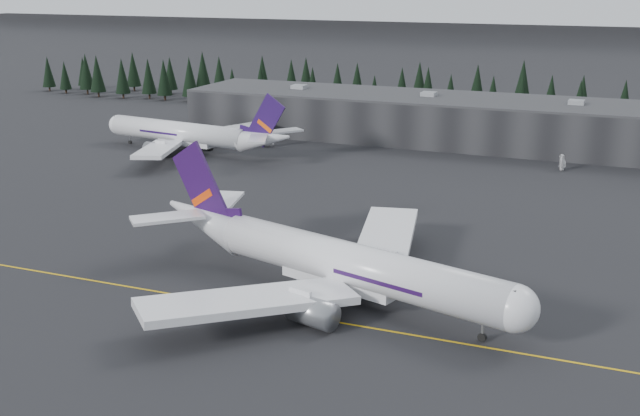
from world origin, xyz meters
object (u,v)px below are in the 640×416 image
at_px(jet_main, 326,258).
at_px(gse_vehicle_b, 562,168).
at_px(gse_vehicle_a, 269,144).
at_px(terminal, 463,120).
at_px(jet_parked, 194,134).

relative_size(jet_main, gse_vehicle_b, 16.23).
xyz_separation_m(gse_vehicle_a, gse_vehicle_b, (77.67, 1.87, -0.06)).
xyz_separation_m(terminal, jet_parked, (-62.76, -40.40, -1.36)).
distance_m(gse_vehicle_a, gse_vehicle_b, 77.69).
distance_m(terminal, jet_parked, 74.65).
height_order(terminal, jet_parked, jet_parked).
bearing_deg(terminal, gse_vehicle_a, -151.26).
relative_size(gse_vehicle_a, gse_vehicle_b, 1.34).
distance_m(terminal, jet_main, 118.37).
relative_size(terminal, jet_parked, 2.69).
height_order(terminal, gse_vehicle_a, terminal).
relative_size(jet_main, gse_vehicle_a, 12.13).
bearing_deg(jet_main, gse_vehicle_b, 92.06).
bearing_deg(terminal, gse_vehicle_b, -38.87).
bearing_deg(jet_main, gse_vehicle_a, 136.59).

